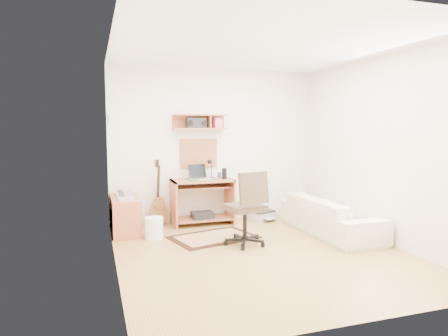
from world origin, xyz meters
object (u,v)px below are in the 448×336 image
object	(u,v)px
cabinet	(125,215)
printer	(262,215)
sofa	(330,209)
task_chair	(245,208)
desk	(202,202)

from	to	relation	value
cabinet	printer	bearing A→B (deg)	3.45
cabinet	sofa	bearing A→B (deg)	-18.91
task_chair	cabinet	bearing A→B (deg)	132.66
desk	task_chair	size ratio (longest dim) A/B	0.96
desk	task_chair	distance (m)	1.37
desk	sofa	distance (m)	2.07
task_chair	sofa	size ratio (longest dim) A/B	0.55
sofa	printer	bearing A→B (deg)	28.62
cabinet	printer	world-z (taller)	cabinet
cabinet	sofa	world-z (taller)	sofa
cabinet	sofa	distance (m)	3.13
desk	cabinet	world-z (taller)	desk
cabinet	printer	xyz separation A→B (m)	(2.33, 0.14, -0.19)
printer	sofa	bearing A→B (deg)	-85.25
task_chair	cabinet	size ratio (longest dim) A/B	1.15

